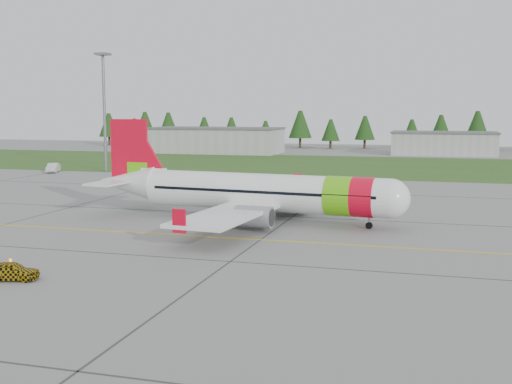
% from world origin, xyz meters
% --- Properties ---
extents(ground, '(320.00, 320.00, 0.00)m').
position_xyz_m(ground, '(0.00, 0.00, 0.00)').
color(ground, gray).
rests_on(ground, ground).
extents(aircraft, '(32.16, 29.76, 9.74)m').
position_xyz_m(aircraft, '(7.25, 16.60, 2.81)').
color(aircraft, white).
rests_on(aircraft, ground).
extents(follow_me_car, '(1.50, 1.66, 3.50)m').
position_xyz_m(follow_me_car, '(-1.73, -8.52, 1.75)').
color(follow_me_car, gold).
rests_on(follow_me_car, ground).
extents(service_van, '(2.18, 2.13, 4.85)m').
position_xyz_m(service_van, '(-39.99, 54.01, 2.43)').
color(service_van, silver).
rests_on(service_van, ground).
extents(grass_strip, '(320.00, 50.00, 0.03)m').
position_xyz_m(grass_strip, '(0.00, 82.00, 0.01)').
color(grass_strip, '#30561E').
rests_on(grass_strip, ground).
extents(taxi_guideline, '(120.00, 0.25, 0.02)m').
position_xyz_m(taxi_guideline, '(0.00, 8.00, 0.01)').
color(taxi_guideline, gold).
rests_on(taxi_guideline, ground).
extents(hangar_west, '(32.00, 14.00, 6.00)m').
position_xyz_m(hangar_west, '(-30.00, 110.00, 3.00)').
color(hangar_west, '#A8A8A3').
rests_on(hangar_west, ground).
extents(hangar_east, '(24.00, 12.00, 5.20)m').
position_xyz_m(hangar_east, '(25.00, 118.00, 2.60)').
color(hangar_east, '#A8A8A3').
rests_on(hangar_east, ground).
extents(floodlight_mast, '(0.50, 0.50, 20.00)m').
position_xyz_m(floodlight_mast, '(-32.00, 58.00, 10.00)').
color(floodlight_mast, slate).
rests_on(floodlight_mast, ground).
extents(treeline, '(160.00, 8.00, 10.00)m').
position_xyz_m(treeline, '(0.00, 138.00, 5.00)').
color(treeline, '#1C3F14').
rests_on(treeline, ground).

